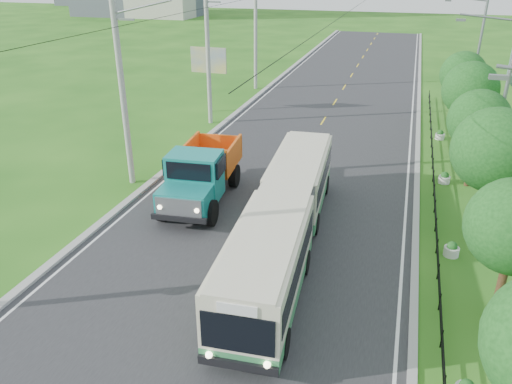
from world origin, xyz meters
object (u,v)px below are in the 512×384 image
at_px(planter_far, 440,135).
at_px(streetlight_far, 475,56).
at_px(pole_near, 123,93).
at_px(pole_far, 256,35).
at_px(bus, 285,216).
at_px(streetlight_mid, 501,100).
at_px(tree_fourth, 479,123).
at_px(tree_back, 463,76).
at_px(pole_mid, 209,56).
at_px(billboard_left, 209,64).
at_px(tree_fifth, 471,92).
at_px(planter_mid, 444,178).
at_px(planter_near, 452,250).
at_px(tree_third, 495,154).
at_px(dump_truck, 201,171).

bearing_deg(planter_far, streetlight_far, 71.20).
bearing_deg(pole_near, pole_far, 90.00).
bearing_deg(planter_far, bus, -111.17).
bearing_deg(streetlight_mid, pole_far, 134.86).
relative_size(pole_near, tree_fourth, 1.85).
distance_m(tree_back, planter_far, 5.48).
bearing_deg(tree_back, pole_near, -136.59).
relative_size(pole_mid, bus, 0.66).
bearing_deg(tree_back, pole_mid, -164.16).
xyz_separation_m(pole_mid, billboard_left, (-1.24, 3.00, -1.23)).
relative_size(streetlight_far, billboard_left, 1.74).
relative_size(tree_fifth, planter_mid, 8.66).
bearing_deg(planter_near, streetlight_mid, 75.68).
distance_m(tree_third, tree_fifth, 12.00).
distance_m(billboard_left, dump_truck, 17.26).
bearing_deg(planter_far, planter_mid, -90.00).
height_order(tree_third, billboard_left, tree_third).
bearing_deg(tree_fourth, planter_far, 99.08).
height_order(pole_far, planter_far, pole_far).
height_order(pole_near, pole_mid, same).
xyz_separation_m(planter_mid, bus, (-6.89, -9.78, 1.47)).
bearing_deg(planter_near, bus, -165.52).
bearing_deg(tree_fifth, streetlight_far, 84.29).
relative_size(tree_fourth, dump_truck, 0.74).
height_order(streetlight_far, planter_near, streetlight_far).
distance_m(streetlight_far, planter_far, 7.84).
height_order(pole_far, tree_fourth, pole_far).
height_order(tree_fifth, tree_back, tree_fifth).
bearing_deg(streetlight_far, bus, -110.58).
distance_m(tree_fourth, streetlight_mid, 1.54).
xyz_separation_m(tree_third, streetlight_far, (0.79, 19.86, 0.92)).
height_order(pole_far, billboard_left, pole_far).
height_order(tree_fifth, planter_near, tree_fifth).
distance_m(pole_near, planter_mid, 18.23).
distance_m(streetlight_far, planter_near, 22.57).
bearing_deg(planter_mid, pole_mid, 157.46).
height_order(planter_near, planter_far, same).
bearing_deg(streetlight_far, pole_mid, -159.68).
bearing_deg(streetlight_far, streetlight_mid, -90.00).
distance_m(streetlight_far, bus, 25.59).
height_order(pole_near, planter_mid, pole_near).
height_order(pole_near, tree_fourth, pole_near).
xyz_separation_m(tree_fourth, billboard_left, (-19.36, 9.86, 0.28)).
distance_m(planter_near, billboard_left, 25.78).
bearing_deg(dump_truck, tree_third, -4.43).
bearing_deg(dump_truck, pole_mid, 104.40).
xyz_separation_m(streetlight_mid, planter_near, (-2.04, -8.00, -4.62)).
relative_size(pole_mid, tree_fifth, 1.72).
height_order(pole_near, streetlight_far, pole_near).
bearing_deg(tree_back, billboard_left, -173.69).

